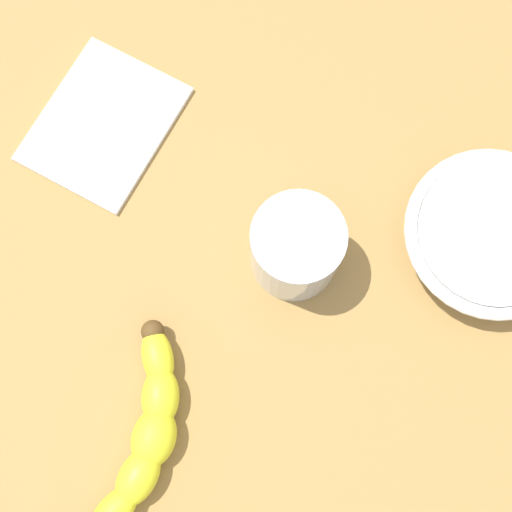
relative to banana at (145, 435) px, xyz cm
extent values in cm
cube|color=olive|center=(9.71, -6.85, -3.47)|extent=(120.00, 120.00, 3.00)
ellipsoid|color=yellow|center=(-6.84, 1.04, 0.00)|extent=(6.05, 5.04, 2.83)
ellipsoid|color=yellow|center=(-3.54, -0.28, 0.00)|extent=(6.04, 4.66, 3.38)
ellipsoid|color=yellow|center=(-0.02, -0.79, 0.00)|extent=(5.45, 4.09, 3.94)
ellipsoid|color=yellow|center=(3.52, -0.48, 0.00)|extent=(5.92, 4.41, 3.38)
ellipsoid|color=yellow|center=(6.88, 0.65, 0.00)|extent=(6.04, 4.84, 2.83)
sphere|color=#513819|center=(9.06, 1.68, 0.00)|extent=(2.16, 2.16, 2.16)
cylinder|color=silver|center=(19.05, -9.53, 2.35)|extent=(8.38, 8.38, 8.64)
cylinder|color=gray|center=(19.05, -9.53, 2.16)|extent=(7.88, 7.88, 7.75)
cylinder|color=white|center=(24.65, -27.00, 0.15)|extent=(14.05, 14.05, 4.24)
torus|color=white|center=(24.65, -27.00, 1.67)|extent=(16.47, 16.47, 1.20)
cube|color=white|center=(28.55, 12.11, -1.67)|extent=(18.06, 15.90, 0.60)
camera|label=1|loc=(3.40, -9.29, 62.96)|focal=48.33mm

